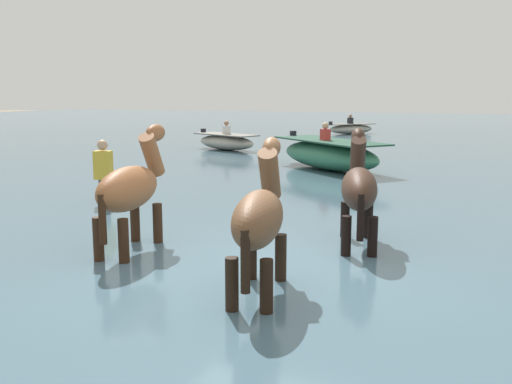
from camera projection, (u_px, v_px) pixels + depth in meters
The scene contains 9 objects.
ground_plane at pixel (261, 300), 7.05m from camera, with size 120.00×120.00×0.00m, color #84755B.
water_surface at pixel (380, 175), 16.26m from camera, with size 90.00×90.00×0.42m, color #476675.
horse_lead_dark_bay at pixel (359, 191), 7.85m from camera, with size 0.77×1.84×1.99m.
horse_trailing_chestnut at pixel (131, 191), 7.61m from camera, with size 0.63×1.90×2.06m.
horse_flank_bay at pixel (259, 222), 5.97m from camera, with size 0.71×1.85×2.00m.
boat_far_offshore at pixel (329, 155), 15.75m from camera, with size 3.85×3.64×1.28m.
boat_near_starboard at pixel (226, 142), 21.13m from camera, with size 2.88×2.04×1.06m.
boat_mid_channel at pixel (351, 129), 29.23m from camera, with size 2.40×2.43×0.99m.
person_onlooker_left at pixel (104, 180), 10.93m from camera, with size 0.35×0.25×1.63m.
Camera 1 is at (2.27, -6.33, 2.51)m, focal length 40.38 mm.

